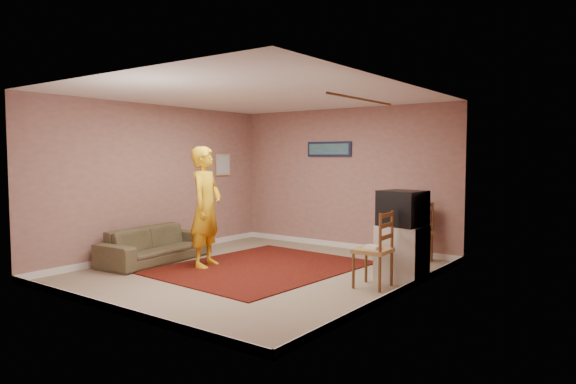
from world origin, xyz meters
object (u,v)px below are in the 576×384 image
Objects in this scene: crt_tv at (402,208)px; sofa at (156,245)px; tv_cabinet at (402,253)px; chair_a at (416,225)px; person at (206,207)px; chair_b at (373,241)px.

crt_tv is 0.33× the size of sofa.
tv_cabinet reaches higher than sofa.
sofa is at bearing -162.44° from tv_cabinet.
person reaches higher than chair_a.
sofa is (-3.38, -2.57, -0.31)m from chair_a.
tv_cabinet is 1.40× the size of chair_b.
chair_a is at bearing -58.11° from sofa.
person reaches higher than crt_tv.
chair_b is 3.66m from sofa.
tv_cabinet is at bearing 0.00° from crt_tv.
chair_a is at bearing -176.71° from chair_b.
chair_a is at bearing 112.40° from crt_tv.
tv_cabinet is 3.03m from person.
tv_cabinet is 1.38× the size of chair_a.
person is at bearing -161.18° from tv_cabinet.
chair_b reaches higher than tv_cabinet.
sofa is at bearing -83.07° from chair_b.
person is at bearing -84.38° from chair_b.
tv_cabinet is at bearing 160.95° from chair_b.
crt_tv is 1.15× the size of chair_b.
crt_tv is at bearing -55.46° from chair_a.
crt_tv is 0.70m from chair_b.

